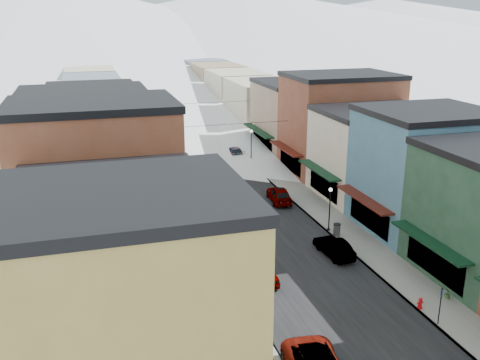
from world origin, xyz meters
TOP-DOWN VIEW (x-y plane):
  - road at (0.00, 60.00)m, footprint 10.00×160.00m
  - sidewalk_left at (-6.60, 60.00)m, footprint 3.20×160.00m
  - sidewalk_right at (6.60, 60.00)m, footprint 3.20×160.00m
  - curb_left at (-5.05, 60.00)m, footprint 0.10×160.00m
  - curb_right at (5.05, 60.00)m, footprint 0.10×160.00m
  - bldg_l_yellow at (-13.19, 4.00)m, footprint 11.30×8.70m
  - bldg_l_cream at (-13.19, 12.50)m, footprint 11.30×8.20m
  - bldg_l_brick_near at (-13.69, 20.50)m, footprint 12.30×8.20m
  - bldg_l_grayblue at (-13.19, 29.00)m, footprint 11.30×9.20m
  - bldg_l_brick_far at (-14.19, 38.00)m, footprint 13.30×9.20m
  - bldg_l_tan at (-13.19, 48.00)m, footprint 11.30×11.20m
  - bldg_r_blue at (13.19, 21.00)m, footprint 11.30×9.20m
  - bldg_r_cream at (13.69, 30.00)m, footprint 12.30×9.20m
  - bldg_r_brick_far at (14.19, 39.00)m, footprint 13.30×9.20m
  - bldg_r_tan at (13.19, 49.00)m, footprint 11.30×11.20m
  - distant_blocks at (0.00, 83.00)m, footprint 34.00×55.00m
  - mountain_ridge at (-19.47, 277.18)m, footprint 670.00×340.00m
  - overhead_cables at (0.00, 47.50)m, footprint 16.40×15.04m
  - car_silver_sedan at (-3.50, 16.09)m, footprint 2.42×5.07m
  - car_dark_hatch at (-4.08, 27.02)m, footprint 1.61×4.29m
  - car_silver_wagon at (-3.52, 50.43)m, footprint 2.87×5.54m
  - car_green_sedan at (3.50, 17.95)m, footprint 1.77×4.34m
  - car_gray_suv at (3.75, 30.71)m, footprint 2.39×4.80m
  - car_black_sedan at (4.20, 48.39)m, footprint 2.31×4.93m
  - car_lane_silver at (-1.85, 56.81)m, footprint 2.15×4.41m
  - car_lane_white at (0.60, 75.96)m, footprint 2.93×5.46m
  - fire_hydrant at (5.20, 9.08)m, footprint 0.43×0.33m
  - parking_sign at (5.20, 7.23)m, footprint 0.15×0.31m
  - trash_can at (5.31, 21.07)m, footprint 0.63×0.63m
  - streetlamp_near at (5.20, 22.38)m, footprint 0.32×0.32m
  - streetlamp_far at (5.20, 44.44)m, footprint 0.35×0.35m
  - planter_far at (7.64, 9.64)m, footprint 0.52×0.52m
  - snow_pile_near at (-4.37, 16.67)m, footprint 2.52×2.75m
  - snow_pile_mid at (-4.28, 17.56)m, footprint 2.40×2.68m
  - snow_pile_far at (-4.48, 30.78)m, footprint 2.55×2.77m

SIDE VIEW (x-z plane):
  - road at x=0.00m, z-range 0.00..0.01m
  - sidewalk_left at x=-6.60m, z-range 0.00..0.15m
  - sidewalk_right at x=6.60m, z-range 0.00..0.15m
  - curb_left at x=-5.05m, z-range 0.00..0.15m
  - curb_right at x=5.05m, z-range 0.00..0.15m
  - planter_far at x=7.64m, z-range 0.15..0.82m
  - snow_pile_mid at x=-4.28m, z-range -0.02..0.99m
  - fire_hydrant at x=5.20m, z-range 0.12..0.86m
  - snow_pile_near at x=-4.37m, z-range -0.02..1.04m
  - snow_pile_far at x=-4.48m, z-range -0.02..1.06m
  - trash_can at x=5.31m, z-range 0.16..1.23m
  - car_black_sedan at x=4.20m, z-range 0.00..1.39m
  - car_dark_hatch at x=-4.08m, z-range 0.00..1.40m
  - car_green_sedan at x=3.50m, z-range 0.00..1.40m
  - car_lane_silver at x=-1.85m, z-range 0.00..1.45m
  - car_lane_white at x=0.60m, z-range 0.00..1.46m
  - car_silver_wagon at x=-3.52m, z-range 0.00..1.54m
  - car_gray_suv at x=3.75m, z-range 0.00..1.57m
  - car_silver_sedan at x=-3.50m, z-range 0.00..1.67m
  - parking_sign at x=5.20m, z-range 0.35..2.78m
  - streetlamp_near at x=5.20m, z-range 0.65..4.48m
  - streetlamp_far at x=5.20m, z-range 0.71..4.97m
  - distant_blocks at x=0.00m, z-range 0.00..8.00m
  - bldg_r_cream at x=13.69m, z-range 0.01..9.01m
  - bldg_l_grayblue at x=-13.19m, z-range 0.01..9.01m
  - bldg_r_tan at x=13.19m, z-range 0.01..9.51m
  - bldg_l_cream at x=-13.19m, z-range 0.01..9.51m
  - bldg_l_tan at x=-13.19m, z-range 0.01..10.01m
  - bldg_r_blue at x=13.19m, z-range 0.01..10.51m
  - bldg_l_brick_far at x=-14.19m, z-range 0.01..11.01m
  - bldg_r_brick_far at x=14.19m, z-range 0.01..11.51m
  - bldg_l_yellow at x=-13.19m, z-range 0.01..11.51m
  - overhead_cables at x=0.00m, z-range 6.18..6.22m
  - bldg_l_brick_near at x=-13.69m, z-range 0.01..12.51m
  - mountain_ridge at x=-19.47m, z-range -2.64..31.36m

